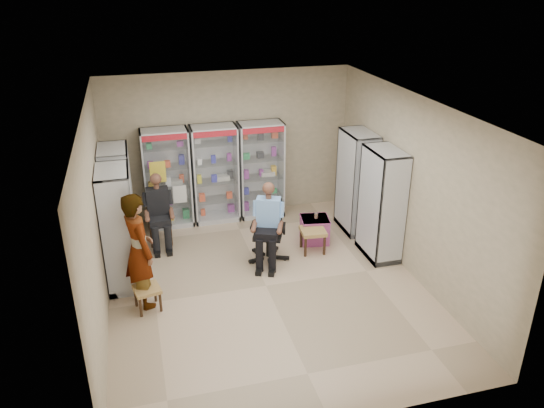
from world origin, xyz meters
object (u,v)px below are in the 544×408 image
object	(u,v)px
cabinet_left_near	(119,229)
woven_stool_b	(148,298)
cabinet_back_mid	(215,174)
cabinet_left_far	(119,202)
standing_man	(139,250)
office_chair	(268,231)
seated_shopkeeper	(269,225)
cabinet_back_left	(167,179)
cabinet_right_far	(356,182)
cabinet_right_near	(382,204)
woven_stool_a	(313,240)
pink_trunk	(315,230)
cabinet_back_right	(261,170)
wooden_chair	(159,220)

from	to	relation	value
cabinet_left_near	woven_stool_b	world-z (taller)	cabinet_left_near
cabinet_back_mid	cabinet_left_far	world-z (taller)	same
standing_man	cabinet_left_far	bearing A→B (deg)	-10.62
office_chair	seated_shopkeeper	bearing A→B (deg)	-67.69
cabinet_back_mid	cabinet_left_far	size ratio (longest dim) A/B	1.00
cabinet_back_left	standing_man	distance (m)	2.77
cabinet_left_far	cabinet_left_near	xyz separation A→B (m)	(0.00, -1.10, 0.00)
seated_shopkeeper	office_chair	bearing A→B (deg)	112.31
cabinet_right_far	standing_man	world-z (taller)	cabinet_right_far
cabinet_right_near	standing_man	size ratio (longest dim) A/B	1.08
cabinet_right_far	woven_stool_b	bearing A→B (deg)	113.00
standing_man	cabinet_back_left	bearing A→B (deg)	-33.23
cabinet_back_left	woven_stool_a	xyz separation A→B (m)	(2.43, -1.80, -0.78)
standing_man	seated_shopkeeper	bearing A→B (deg)	-90.68
cabinet_left_near	pink_trunk	xyz separation A→B (m)	(3.52, 0.58, -0.76)
office_chair	pink_trunk	world-z (taller)	office_chair
cabinet_back_mid	cabinet_right_near	bearing A→B (deg)	-40.84
cabinet_back_right	office_chair	size ratio (longest dim) A/B	1.80
cabinet_back_right	standing_man	world-z (taller)	cabinet_back_right
cabinet_right_far	pink_trunk	bearing A→B (deg)	108.71
cabinet_right_near	woven_stool_a	world-z (taller)	cabinet_right_near
pink_trunk	cabinet_back_mid	bearing A→B (deg)	138.44
cabinet_back_right	woven_stool_a	world-z (taller)	cabinet_back_right
cabinet_right_far	seated_shopkeeper	world-z (taller)	cabinet_right_far
cabinet_back_left	woven_stool_b	size ratio (longest dim) A/B	5.30
cabinet_back_left	cabinet_right_near	xyz separation A→B (m)	(3.53, -2.23, 0.00)
seated_shopkeeper	woven_stool_b	world-z (taller)	seated_shopkeeper
cabinet_left_near	wooden_chair	bearing A→B (deg)	152.39
standing_man	woven_stool_a	bearing A→B (deg)	-93.54
cabinet_back_mid	cabinet_left_near	world-z (taller)	same
woven_stool_b	cabinet_right_near	bearing A→B (deg)	8.99
cabinet_back_left	standing_man	world-z (taller)	cabinet_back_left
cabinet_left_far	standing_man	distance (m)	1.79
office_chair	pink_trunk	size ratio (longest dim) A/B	2.21
cabinet_left_far	seated_shopkeeper	bearing A→B (deg)	68.04
wooden_chair	cabinet_right_far	bearing A→B (deg)	-6.04
woven_stool_a	cabinet_left_far	bearing A→B (deg)	165.42
cabinet_back_right	woven_stool_a	xyz separation A→B (m)	(0.53, -1.80, -0.78)
woven_stool_a	office_chair	bearing A→B (deg)	-174.74
pink_trunk	office_chair	bearing A→B (deg)	-157.17
cabinet_back_left	office_chair	distance (m)	2.48
cabinet_back_mid	wooden_chair	size ratio (longest dim) A/B	2.13
cabinet_left_near	standing_man	world-z (taller)	cabinet_left_near
cabinet_right_far	wooden_chair	world-z (taller)	cabinet_right_far
cabinet_back_mid	cabinet_back_right	distance (m)	0.95
cabinet_left_near	standing_man	size ratio (longest dim) A/B	1.08
cabinet_right_near	pink_trunk	bearing A→B (deg)	50.45
wooden_chair	pink_trunk	distance (m)	2.93
cabinet_back_left	cabinet_back_right	world-z (taller)	same
office_chair	cabinet_right_near	bearing A→B (deg)	12.33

